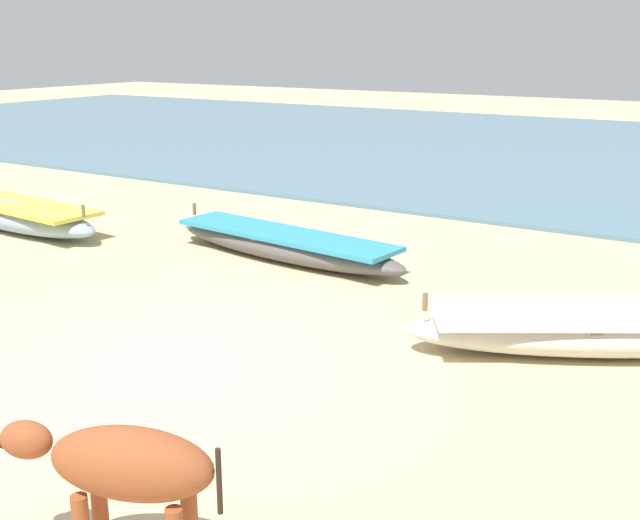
% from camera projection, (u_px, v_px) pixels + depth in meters
% --- Properties ---
extents(ground, '(80.00, 80.00, 0.00)m').
position_uv_depth(ground, '(168.00, 366.00, 8.08)').
color(ground, '#CCB789').
extents(sea_water, '(60.00, 20.00, 0.08)m').
position_uv_depth(sea_water, '(585.00, 154.00, 22.71)').
color(sea_water, slate).
rests_on(sea_water, ground).
extents(fishing_boat_1, '(4.72, 1.41, 0.70)m').
position_uv_depth(fishing_boat_1, '(11.00, 213.00, 13.89)').
color(fishing_boat_1, '#8CA5B7').
rests_on(fishing_boat_1, ground).
extents(fishing_boat_2, '(4.36, 3.18, 0.68)m').
position_uv_depth(fishing_boat_2, '(614.00, 330.00, 8.38)').
color(fishing_boat_2, beige).
rests_on(fishing_boat_2, ground).
extents(fishing_boat_3, '(4.46, 1.36, 0.63)m').
position_uv_depth(fishing_boat_3, '(285.00, 244.00, 11.93)').
color(fishing_boat_3, '#5B5651').
rests_on(fishing_boat_3, ground).
extents(cow_adult_rust, '(1.49, 0.79, 0.99)m').
position_uv_depth(cow_adult_rust, '(124.00, 468.00, 4.84)').
color(cow_adult_rust, '#9E4C28').
rests_on(cow_adult_rust, ground).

